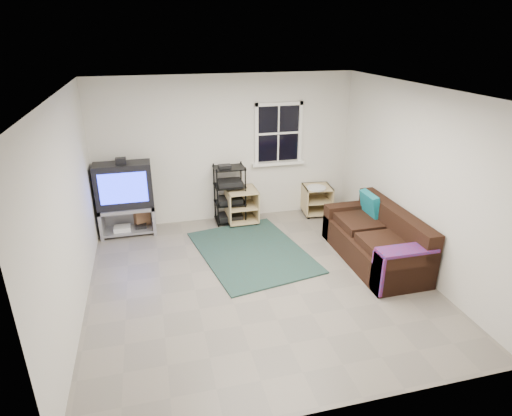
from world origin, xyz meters
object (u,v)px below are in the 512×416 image
object	(u,v)px
sofa	(377,241)
tv_unit	(125,193)
side_table_left	(241,204)
side_table_right	(316,198)
av_rack	(230,198)

from	to	relation	value
sofa	tv_unit	bearing A→B (deg)	152.67
side_table_left	side_table_right	world-z (taller)	side_table_left
av_rack	side_table_left	size ratio (longest dim) A/B	1.70
sofa	side_table_left	bearing A→B (deg)	131.40
side_table_left	sofa	xyz separation A→B (m)	(1.68, -1.90, -0.03)
tv_unit	side_table_left	xyz separation A→B (m)	(1.99, 0.01, -0.40)
tv_unit	side_table_left	world-z (taller)	tv_unit
side_table_left	sofa	world-z (taller)	sofa
side_table_left	av_rack	bearing A→B (deg)	171.51
av_rack	side_table_right	world-z (taller)	av_rack
tv_unit	side_table_left	distance (m)	2.03
av_rack	side_table_left	bearing A→B (deg)	-8.49
av_rack	side_table_left	world-z (taller)	av_rack
tv_unit	av_rack	world-z (taller)	tv_unit
tv_unit	sofa	xyz separation A→B (m)	(3.67, -1.90, -0.43)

